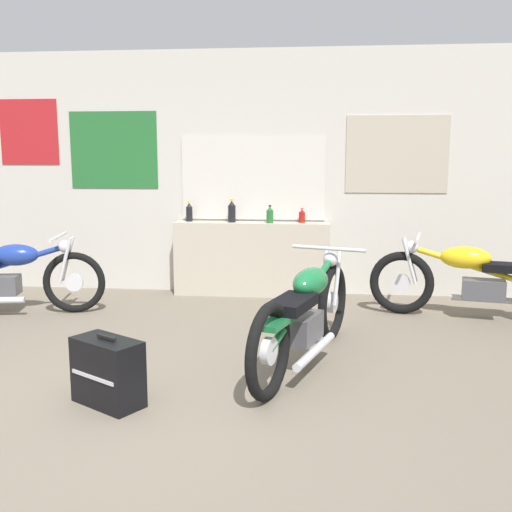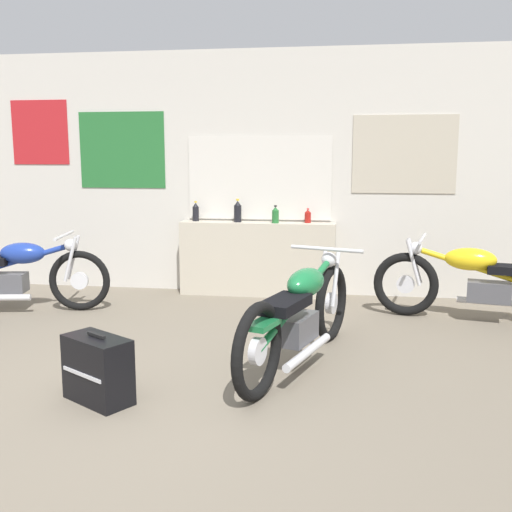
% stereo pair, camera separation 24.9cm
% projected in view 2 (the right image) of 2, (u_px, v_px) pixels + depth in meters
% --- Properties ---
extents(ground_plane, '(24.00, 24.00, 0.00)m').
position_uv_depth(ground_plane, '(107.00, 412.00, 3.80)').
color(ground_plane, '#706656').
extents(wall_back, '(10.00, 0.07, 2.80)m').
position_uv_depth(wall_back, '(221.00, 173.00, 7.01)').
color(wall_back, beige).
rests_on(wall_back, ground_plane).
extents(sill_counter, '(1.79, 0.28, 0.85)m').
position_uv_depth(sill_counter, '(257.00, 259.00, 6.94)').
color(sill_counter, '#B7AD99').
rests_on(sill_counter, ground_plane).
extents(bottle_leftmost, '(0.07, 0.07, 0.23)m').
position_uv_depth(bottle_leftmost, '(196.00, 212.00, 6.99)').
color(bottle_leftmost, black).
rests_on(bottle_leftmost, sill_counter).
extents(bottle_left_center, '(0.09, 0.09, 0.27)m').
position_uv_depth(bottle_left_center, '(238.00, 212.00, 6.88)').
color(bottle_left_center, black).
rests_on(bottle_left_center, sill_counter).
extents(bottle_center, '(0.08, 0.08, 0.20)m').
position_uv_depth(bottle_center, '(275.00, 215.00, 6.78)').
color(bottle_center, '#23662D').
rests_on(bottle_center, sill_counter).
extents(bottle_right_center, '(0.07, 0.07, 0.16)m').
position_uv_depth(bottle_right_center, '(308.00, 216.00, 6.81)').
color(bottle_right_center, maroon).
rests_on(bottle_right_center, sill_counter).
extents(motorcycle_blue, '(1.98, 0.68, 0.81)m').
position_uv_depth(motorcycle_blue, '(13.00, 273.00, 6.22)').
color(motorcycle_blue, black).
rests_on(motorcycle_blue, ground_plane).
extents(motorcycle_green, '(0.85, 2.04, 0.85)m').
position_uv_depth(motorcycle_green, '(300.00, 313.00, 4.58)').
color(motorcycle_green, black).
rests_on(motorcycle_green, ground_plane).
extents(motorcycle_yellow, '(2.06, 0.68, 0.81)m').
position_uv_depth(motorcycle_yellow, '(482.00, 282.00, 5.80)').
color(motorcycle_yellow, black).
rests_on(motorcycle_yellow, ground_plane).
extents(hard_case_black, '(0.54, 0.46, 0.46)m').
position_uv_depth(hard_case_black, '(98.00, 369.00, 3.94)').
color(hard_case_black, black).
rests_on(hard_case_black, ground_plane).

